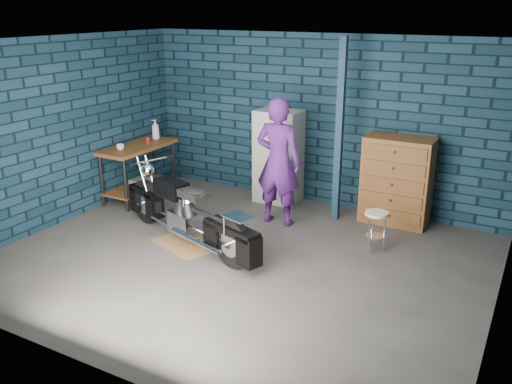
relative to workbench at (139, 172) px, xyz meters
The scene contains 14 objects.
ground 3.00m from the workbench, 25.14° to the right, with size 6.00×6.00×0.00m, color #4D4A48.
room_walls 3.13m from the workbench, 14.73° to the right, with size 6.02×5.01×2.71m.
support_post 3.42m from the workbench, 12.10° to the left, with size 0.10×0.10×2.70m, color #12293B.
workbench is the anchor object (origin of this frame).
drip_mat 2.19m from the workbench, 32.53° to the right, with size 0.90×0.67×0.01m, color brown.
motorcycle 2.14m from the workbench, 32.53° to the right, with size 2.33×0.63×1.03m, color black, non-canonical shape.
person 2.58m from the workbench, ahead, with size 0.69×0.45×1.89m, color #471B67.
storage_bin 0.33m from the workbench, 79.88° to the left, with size 0.46×0.33×0.29m, color gray.
locker 2.34m from the workbench, 24.80° to the left, with size 0.71×0.51×1.52m, color beige.
tool_chest 4.17m from the workbench, 13.49° to the left, with size 0.98×0.54×1.30m, color brown.
shop_stool 4.11m from the workbench, ahead, with size 0.30×0.30×0.55m, color beige, non-canonical shape.
cup_a 0.63m from the workbench, 94.45° to the right, with size 0.12×0.12×0.10m, color beige.
mug_red 0.55m from the workbench, 75.34° to the left, with size 0.07×0.07×0.10m, color maroon.
bottle 0.80m from the workbench, 91.70° to the left, with size 0.13×0.13×0.34m, color gray.
Camera 1 is at (3.19, -5.39, 3.10)m, focal length 38.00 mm.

